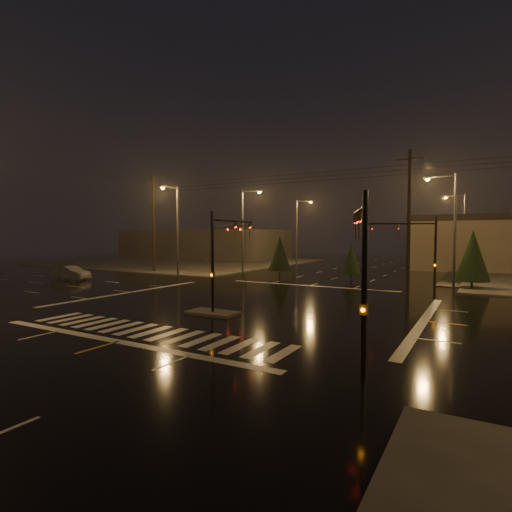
% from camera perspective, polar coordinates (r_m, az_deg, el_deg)
% --- Properties ---
extents(ground, '(140.00, 140.00, 0.00)m').
position_cam_1_polar(ground, '(27.04, -1.19, -6.83)').
color(ground, black).
rests_on(ground, ground).
extents(sidewalk_nw, '(36.00, 36.00, 0.12)m').
position_cam_1_polar(sidewalk_nw, '(68.72, -9.85, -0.84)').
color(sidewalk_nw, '#403E39').
rests_on(sidewalk_nw, ground).
extents(median_island, '(3.00, 1.60, 0.15)m').
position_cam_1_polar(median_island, '(23.74, -6.20, -8.04)').
color(median_island, '#403E39').
rests_on(median_island, ground).
extents(crosswalk, '(15.00, 2.60, 0.01)m').
position_cam_1_polar(crosswalk, '(20.01, -14.76, -10.42)').
color(crosswalk, beige).
rests_on(crosswalk, ground).
extents(stop_bar_near, '(16.00, 0.50, 0.01)m').
position_cam_1_polar(stop_bar_near, '(18.68, -19.14, -11.45)').
color(stop_bar_near, beige).
rests_on(stop_bar_near, ground).
extents(stop_bar_far, '(16.00, 0.50, 0.01)m').
position_cam_1_polar(stop_bar_far, '(36.81, 7.66, -4.22)').
color(stop_bar_far, beige).
rests_on(stop_bar_far, ground).
extents(commercial_block, '(30.00, 18.00, 5.60)m').
position_cam_1_polar(commercial_block, '(81.12, -7.19, 1.69)').
color(commercial_block, '#3D3935').
rests_on(commercial_block, ground).
extents(signal_mast_median, '(0.25, 4.59, 6.00)m').
position_cam_1_polar(signal_mast_median, '(24.07, -4.95, 0.93)').
color(signal_mast_median, black).
rests_on(signal_mast_median, ground).
extents(signal_mast_ne, '(4.84, 1.86, 6.00)m').
position_cam_1_polar(signal_mast_ne, '(33.27, 22.48, 1.35)').
color(signal_mast_ne, black).
rests_on(signal_mast_ne, ground).
extents(signal_mast_nw, '(4.84, 1.86, 6.00)m').
position_cam_1_polar(signal_mast_nw, '(40.33, -5.39, 1.82)').
color(signal_mast_nw, black).
rests_on(signal_mast_nw, ground).
extents(signal_mast_se, '(1.55, 3.87, 6.00)m').
position_cam_1_polar(signal_mast_se, '(13.59, 14.92, -0.92)').
color(signal_mast_se, black).
rests_on(signal_mast_se, ground).
extents(streetlight_1, '(2.77, 0.32, 10.00)m').
position_cam_1_polar(streetlight_1, '(47.85, -1.63, 4.42)').
color(streetlight_1, '#38383A').
rests_on(streetlight_1, ground).
extents(streetlight_2, '(2.77, 0.32, 10.00)m').
position_cam_1_polar(streetlight_2, '(62.07, 6.09, 4.08)').
color(streetlight_2, '#38383A').
rests_on(streetlight_2, ground).
extents(streetlight_3, '(2.77, 0.32, 10.00)m').
position_cam_1_polar(streetlight_3, '(38.96, 26.10, 4.44)').
color(streetlight_3, '#38383A').
rests_on(streetlight_3, ground).
extents(streetlight_4, '(2.77, 0.32, 10.00)m').
position_cam_1_polar(streetlight_4, '(58.93, 27.33, 3.82)').
color(streetlight_4, '#38383A').
rests_on(streetlight_4, ground).
extents(streetlight_5, '(0.32, 2.77, 10.00)m').
position_cam_1_polar(streetlight_5, '(45.18, -11.41, 4.45)').
color(streetlight_5, '#38383A').
rests_on(streetlight_5, ground).
extents(utility_pole_0, '(2.20, 0.32, 12.00)m').
position_cam_1_polar(utility_pole_0, '(51.32, -14.41, 4.60)').
color(utility_pole_0, black).
rests_on(utility_pole_0, ground).
extents(utility_pole_1, '(2.20, 0.32, 12.00)m').
position_cam_1_polar(utility_pole_1, '(37.33, 21.01, 5.13)').
color(utility_pole_1, black).
rests_on(utility_pole_1, ground).
extents(conifer_0, '(2.80, 2.80, 5.08)m').
position_cam_1_polar(conifer_0, '(38.70, 28.54, 0.08)').
color(conifer_0, black).
rests_on(conifer_0, ground).
extents(conifer_3, '(2.50, 2.50, 4.61)m').
position_cam_1_polar(conifer_3, '(44.39, 3.41, 0.46)').
color(conifer_3, black).
rests_on(conifer_3, ground).
extents(conifer_4, '(1.96, 1.96, 3.76)m').
position_cam_1_polar(conifer_4, '(41.50, 13.43, -0.38)').
color(conifer_4, black).
rests_on(conifer_4, ground).
extents(car_crossing, '(4.43, 1.87, 1.42)m').
position_cam_1_polar(car_crossing, '(45.68, -24.96, -2.18)').
color(car_crossing, slate).
rests_on(car_crossing, ground).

